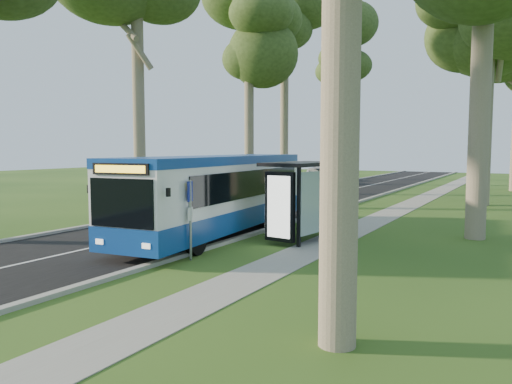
# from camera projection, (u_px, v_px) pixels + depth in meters

# --- Properties ---
(ground) EXTENTS (120.00, 120.00, 0.00)m
(ground) POSITION_uv_depth(u_px,v_px,m) (215.00, 247.00, 16.80)
(ground) COLOR #264916
(ground) RESTS_ON ground
(road) EXTENTS (7.00, 100.00, 0.02)m
(road) POSITION_uv_depth(u_px,v_px,m) (264.00, 209.00, 27.20)
(road) COLOR black
(road) RESTS_ON ground
(kerb_east) EXTENTS (0.25, 100.00, 0.12)m
(kerb_east) POSITION_uv_depth(u_px,v_px,m) (324.00, 212.00, 25.50)
(kerb_east) COLOR #9E9B93
(kerb_east) RESTS_ON ground
(kerb_west) EXTENTS (0.25, 100.00, 0.12)m
(kerb_west) POSITION_uv_depth(u_px,v_px,m) (210.00, 205.00, 28.89)
(kerb_west) COLOR #9E9B93
(kerb_west) RESTS_ON ground
(centre_line) EXTENTS (0.12, 100.00, 0.00)m
(centre_line) POSITION_uv_depth(u_px,v_px,m) (264.00, 209.00, 27.20)
(centre_line) COLOR white
(centre_line) RESTS_ON road
(footpath) EXTENTS (1.50, 100.00, 0.02)m
(footpath) POSITION_uv_depth(u_px,v_px,m) (382.00, 217.00, 24.05)
(footpath) COLOR gray
(footpath) RESTS_ON ground
(bus) EXTENTS (3.45, 11.65, 3.04)m
(bus) POSITION_uv_depth(u_px,v_px,m) (218.00, 194.00, 19.04)
(bus) COLOR white
(bus) RESTS_ON ground
(bus_stop_sign) EXTENTS (0.13, 0.33, 2.40)m
(bus_stop_sign) POSITION_uv_depth(u_px,v_px,m) (190.00, 210.00, 14.72)
(bus_stop_sign) COLOR gray
(bus_stop_sign) RESTS_ON ground
(bus_shelter) EXTENTS (2.19, 3.49, 2.83)m
(bus_shelter) POSITION_uv_depth(u_px,v_px,m) (302.00, 186.00, 17.59)
(bus_shelter) COLOR black
(bus_shelter) RESTS_ON ground
(litter_bin) EXTENTS (0.60, 0.60, 1.05)m
(litter_bin) POSITION_uv_depth(u_px,v_px,m) (325.00, 208.00, 23.34)
(litter_bin) COLOR black
(litter_bin) RESTS_ON ground
(car_white) EXTENTS (2.86, 5.29, 1.71)m
(car_white) POSITION_uv_depth(u_px,v_px,m) (316.00, 175.00, 45.80)
(car_white) COLOR silver
(car_white) RESTS_ON ground
(car_silver) EXTENTS (2.83, 4.65, 1.45)m
(car_silver) POSITION_uv_depth(u_px,v_px,m) (321.00, 174.00, 50.64)
(car_silver) COLOR #9DA0A4
(car_silver) RESTS_ON ground
(tree_west_b) EXTENTS (5.20, 5.20, 15.11)m
(tree_west_b) POSITION_uv_depth(u_px,v_px,m) (137.00, 7.00, 27.87)
(tree_west_b) COLOR #7A6B56
(tree_west_b) RESTS_ON ground
(tree_west_c) EXTENTS (5.20, 5.20, 15.49)m
(tree_west_c) POSITION_uv_depth(u_px,v_px,m) (249.00, 35.00, 35.83)
(tree_west_c) COLOR #7A6B56
(tree_west_c) RESTS_ON ground
(tree_west_d) EXTENTS (5.20, 5.20, 19.02)m
(tree_west_d) POSITION_uv_depth(u_px,v_px,m) (285.00, 30.00, 45.27)
(tree_west_d) COLOR #7A6B56
(tree_west_d) RESTS_ON ground
(tree_west_e) EXTENTS (5.20, 5.20, 16.77)m
(tree_west_e) POSITION_uv_depth(u_px,v_px,m) (347.00, 63.00, 52.91)
(tree_west_e) COLOR #7A6B56
(tree_west_e) RESTS_ON ground
(tree_east_c) EXTENTS (5.20, 5.20, 14.16)m
(tree_east_c) POSITION_uv_depth(u_px,v_px,m) (490.00, 22.00, 28.26)
(tree_east_c) COLOR #7A6B56
(tree_east_c) RESTS_ON ground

